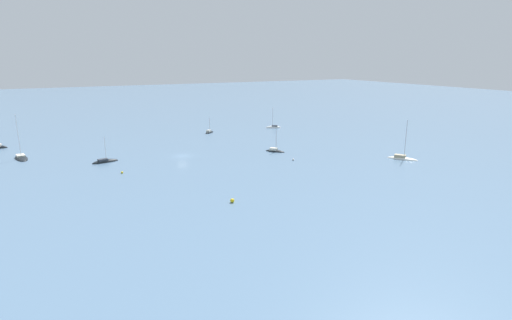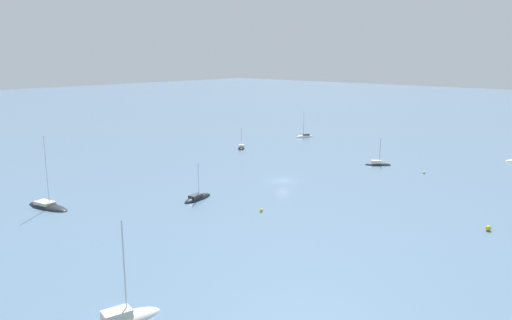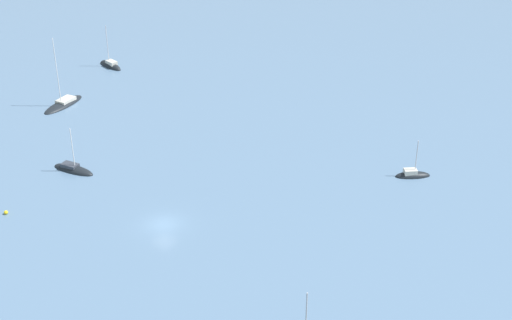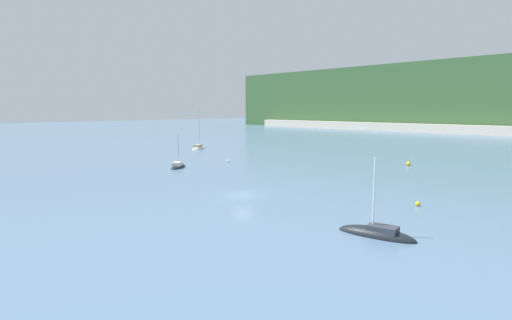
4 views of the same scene
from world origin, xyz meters
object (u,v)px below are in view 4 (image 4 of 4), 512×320
object	(u,v)px
mooring_buoy_1	(418,204)
mooring_buoy_0	(228,161)
sailboat_6	(178,167)
mooring_buoy_2	(409,164)
sailboat_7	(377,235)
sailboat_1	(199,148)

from	to	relation	value
mooring_buoy_1	mooring_buoy_0	bearing A→B (deg)	169.03
sailboat_6	mooring_buoy_2	bearing A→B (deg)	-78.53
mooring_buoy_2	sailboat_7	bearing A→B (deg)	-67.91
sailboat_7	mooring_buoy_1	distance (m)	12.67
mooring_buoy_0	mooring_buoy_2	distance (m)	33.86
sailboat_6	mooring_buoy_0	size ratio (longest dim) A/B	12.18
sailboat_7	mooring_buoy_2	world-z (taller)	sailboat_7
sailboat_6	sailboat_7	xyz separation A→B (m)	(44.24, -9.52, -0.05)
mooring_buoy_0	mooring_buoy_2	size ratio (longest dim) A/B	0.69
mooring_buoy_0	mooring_buoy_2	xyz separation A→B (m)	(26.57, 20.98, 0.12)
mooring_buoy_1	mooring_buoy_2	xyz separation A→B (m)	(-14.70, 28.98, 0.14)
sailboat_7	mooring_buoy_0	bearing A→B (deg)	-35.27
mooring_buoy_0	mooring_buoy_1	bearing A→B (deg)	-10.97
mooring_buoy_0	sailboat_1	bearing A→B (deg)	155.63
mooring_buoy_0	sailboat_6	bearing A→B (deg)	-94.37
mooring_buoy_1	mooring_buoy_2	size ratio (longest dim) A/B	0.65
sailboat_7	mooring_buoy_0	world-z (taller)	sailboat_7
sailboat_7	mooring_buoy_0	size ratio (longest dim) A/B	13.44
sailboat_6	mooring_buoy_2	distance (m)	42.10
sailboat_6	sailboat_7	size ratio (longest dim) A/B	0.91
sailboat_6	mooring_buoy_1	world-z (taller)	sailboat_6
sailboat_1	mooring_buoy_1	bearing A→B (deg)	-140.22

